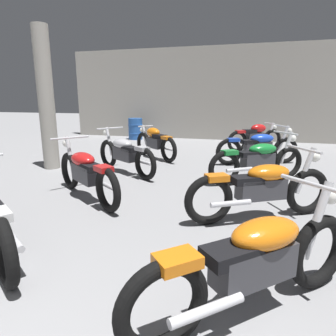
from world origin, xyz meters
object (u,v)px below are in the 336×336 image
object	(u,v)px
support_pillar	(46,100)
motorcycle_right_row_1	(255,261)
motorcycle_right_row_5	(255,137)
oil_drum	(135,129)
motorcycle_left_row_2	(86,172)
motorcycle_right_row_2	(262,187)
motorcycle_right_row_4	(258,147)
motorcycle_left_row_3	(125,153)
motorcycle_left_row_4	(155,142)
motorcycle_right_row_3	(258,159)

from	to	relation	value
support_pillar	motorcycle_right_row_1	size ratio (longest dim) A/B	1.93
motorcycle_right_row_5	oil_drum	distance (m)	4.92
motorcycle_left_row_2	motorcycle_right_row_2	world-z (taller)	same
motorcycle_right_row_1	motorcycle_right_row_2	bearing A→B (deg)	87.23
oil_drum	motorcycle_right_row_4	bearing A→B (deg)	-36.60
motorcycle_left_row_3	motorcycle_right_row_5	xyz separation A→B (m)	(2.79, 3.73, 0.01)
support_pillar	oil_drum	distance (m)	5.43
motorcycle_left_row_3	motorcycle_right_row_4	distance (m)	3.35
support_pillar	motorcycle_left_row_3	bearing A→B (deg)	0.88
motorcycle_left_row_2	motorcycle_right_row_2	distance (m)	2.76
motorcycle_left_row_4	motorcycle_right_row_2	size ratio (longest dim) A/B	0.82
support_pillar	motorcycle_right_row_4	xyz separation A→B (m)	(4.74, 1.79, -1.15)
motorcycle_left_row_2	oil_drum	distance (m)	7.31
motorcycle_right_row_1	motorcycle_right_row_2	world-z (taller)	same
motorcycle_left_row_2	oil_drum	bearing A→B (deg)	105.70
motorcycle_left_row_3	motorcycle_right_row_4	world-z (taller)	same
support_pillar	motorcycle_left_row_4	world-z (taller)	support_pillar
support_pillar	motorcycle_right_row_2	xyz separation A→B (m)	(4.74, -1.84, -1.15)
support_pillar	motorcycle_left_row_4	xyz separation A→B (m)	(2.01, 1.79, -1.14)
support_pillar	oil_drum	bearing A→B (deg)	89.92
motorcycle_right_row_4	motorcycle_right_row_5	size ratio (longest dim) A/B	1.22
motorcycle_right_row_2	motorcycle_right_row_3	xyz separation A→B (m)	(-0.02, 1.95, 0.00)
motorcycle_left_row_4	motorcycle_right_row_3	distance (m)	3.18
motorcycle_left_row_2	oil_drum	world-z (taller)	motorcycle_left_row_2
motorcycle_right_row_4	motorcycle_right_row_5	xyz separation A→B (m)	(-0.06, 1.97, 0.01)
support_pillar	motorcycle_right_row_5	distance (m)	6.11
motorcycle_right_row_1	motorcycle_right_row_4	bearing A→B (deg)	89.01
motorcycle_right_row_3	motorcycle_right_row_4	distance (m)	1.67
motorcycle_left_row_4	oil_drum	bearing A→B (deg)	119.70
oil_drum	motorcycle_left_row_3	bearing A→B (deg)	-70.34
motorcycle_left_row_2	motorcycle_left_row_4	bearing A→B (deg)	89.54
motorcycle_right_row_3	motorcycle_left_row_2	bearing A→B (deg)	-146.00
motorcycle_left_row_4	motorcycle_right_row_5	xyz separation A→B (m)	(2.67, 1.97, 0.00)
motorcycle_right_row_3	oil_drum	xyz separation A→B (m)	(-4.71, 5.19, -0.03)
motorcycle_right_row_2	oil_drum	world-z (taller)	motorcycle_right_row_2
motorcycle_left_row_2	motorcycle_right_row_1	world-z (taller)	same
support_pillar	motorcycle_right_row_4	size ratio (longest dim) A/B	1.58
motorcycle_left_row_3	motorcycle_left_row_4	xyz separation A→B (m)	(0.12, 1.76, 0.01)
motorcycle_right_row_2	motorcycle_left_row_4	bearing A→B (deg)	126.97
motorcycle_left_row_4	motorcycle_right_row_4	distance (m)	2.73
support_pillar	motorcycle_right_row_2	distance (m)	5.21
motorcycle_right_row_3	motorcycle_right_row_5	world-z (taller)	motorcycle_right_row_3
motorcycle_right_row_2	motorcycle_right_row_4	size ratio (longest dim) A/B	0.95
motorcycle_right_row_2	support_pillar	bearing A→B (deg)	158.83
motorcycle_right_row_5	motorcycle_right_row_4	bearing A→B (deg)	-88.34
motorcycle_right_row_3	motorcycle_right_row_5	size ratio (longest dim) A/B	1.10
motorcycle_right_row_4	oil_drum	world-z (taller)	motorcycle_right_row_4
support_pillar	motorcycle_left_row_4	bearing A→B (deg)	41.59
motorcycle_right_row_3	oil_drum	bearing A→B (deg)	132.27
support_pillar	motorcycle_right_row_3	distance (m)	4.86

